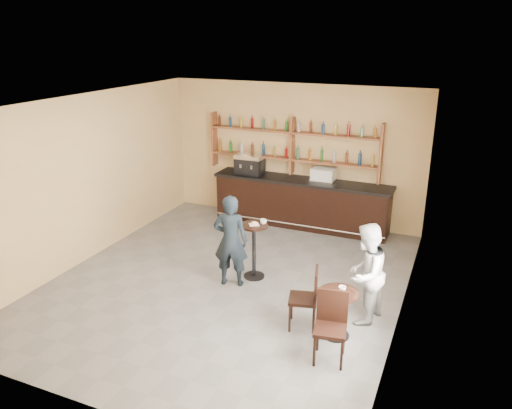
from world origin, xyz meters
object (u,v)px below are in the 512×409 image
at_px(bar_counter, 301,203).
at_px(chair_west, 303,298).
at_px(patron_second, 365,274).
at_px(pedestal_table, 254,251).
at_px(man_main, 231,241).
at_px(espresso_machine, 250,164).
at_px(cafe_table, 337,314).
at_px(chair_south, 330,329).
at_px(pastry_case, 323,175).

xyz_separation_m(bar_counter, chair_west, (1.34, -3.99, -0.07)).
distance_m(chair_west, patron_second, 1.03).
distance_m(pedestal_table, man_main, 0.58).
bearing_deg(pedestal_table, bar_counter, 90.49).
bearing_deg(espresso_machine, chair_west, -55.80).
height_order(cafe_table, chair_south, chair_south).
distance_m(pastry_case, cafe_table, 4.37).
bearing_deg(pedestal_table, espresso_machine, 115.22).
bearing_deg(patron_second, chair_west, -42.85).
bearing_deg(chair_west, bar_counter, -175.84).
relative_size(pedestal_table, patron_second, 0.64).
distance_m(espresso_machine, pedestal_table, 3.19).
xyz_separation_m(cafe_table, patron_second, (0.26, 0.59, 0.43)).
bearing_deg(cafe_table, patron_second, 66.13).
xyz_separation_m(pastry_case, chair_west, (0.85, -3.99, -0.78)).
bearing_deg(chair_south, pedestal_table, 126.75).
relative_size(cafe_table, chair_south, 0.74).
xyz_separation_m(espresso_machine, pastry_case, (1.78, 0.00, -0.07)).
distance_m(man_main, chair_west, 1.82).
bearing_deg(patron_second, espresso_machine, -121.55).
xyz_separation_m(man_main, patron_second, (2.40, -0.26, -0.03)).
bearing_deg(espresso_machine, pastry_case, 0.78).
relative_size(chair_west, patron_second, 0.60).
bearing_deg(espresso_machine, man_main, -71.12).
distance_m(cafe_table, chair_south, 0.62).
distance_m(cafe_table, chair_west, 0.56).
bearing_deg(pastry_case, man_main, -104.98).
distance_m(pastry_case, chair_south, 4.92).
distance_m(bar_counter, patron_second, 4.08).
relative_size(bar_counter, chair_west, 4.22).
bearing_deg(patron_second, chair_south, 3.44).
bearing_deg(espresso_machine, cafe_table, -50.98).
distance_m(espresso_machine, chair_south, 5.72).
bearing_deg(pedestal_table, pastry_case, 80.40).
bearing_deg(bar_counter, chair_south, -67.28).
bearing_deg(pedestal_table, chair_south, -43.97).
xyz_separation_m(bar_counter, pedestal_table, (0.02, -2.79, -0.04)).
distance_m(pedestal_table, chair_west, 1.79).
height_order(pastry_case, pedestal_table, pastry_case).
height_order(cafe_table, patron_second, patron_second).
distance_m(espresso_machine, patron_second, 4.90).
bearing_deg(cafe_table, chair_west, 174.81).
distance_m(espresso_machine, pastry_case, 1.79).
bearing_deg(chair_south, cafe_table, 85.49).
bearing_deg(bar_counter, pastry_case, 0.00).
relative_size(pastry_case, cafe_table, 0.70).
bearing_deg(patron_second, pastry_case, -140.82).
xyz_separation_m(espresso_machine, chair_west, (2.63, -3.99, -0.85)).
xyz_separation_m(pastry_case, pedestal_table, (-0.47, -2.79, -0.75)).
xyz_separation_m(bar_counter, patron_second, (2.15, -3.45, 0.25)).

